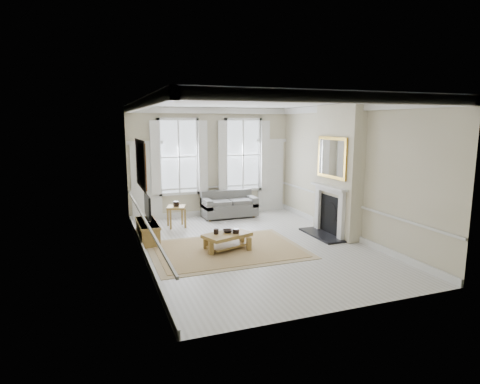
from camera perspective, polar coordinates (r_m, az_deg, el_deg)
name	(u,v)px	position (r m, az deg, el deg)	size (l,w,h in m)	color
floor	(254,246)	(9.75, 2.02, -7.69)	(7.20, 7.20, 0.00)	#B7B5AD
ceiling	(255,102)	(9.31, 2.15, 12.70)	(7.20, 7.20, 0.00)	white
back_wall	(211,162)	(12.76, -4.09, 4.26)	(5.20, 5.20, 0.00)	beige
left_wall	(141,182)	(8.73, -13.91, 1.42)	(7.20, 7.20, 0.00)	beige
right_wall	(348,172)	(10.63, 15.17, 2.83)	(7.20, 7.20, 0.00)	beige
window_left	(179,157)	(12.44, -8.70, 4.96)	(1.26, 0.20, 2.20)	#B2BCC6
window_right	(243,155)	(13.02, 0.42, 5.29)	(1.26, 0.20, 2.20)	#B2BCC6
door_left	(147,183)	(12.38, -13.16, 1.29)	(0.90, 0.08, 2.30)	silver
door_right	(271,176)	(13.50, 4.38, 2.22)	(0.90, 0.08, 2.30)	silver
painting	(141,164)	(8.99, -13.96, 3.90)	(0.05, 1.66, 1.06)	#A86B1C
chimney_breast	(338,171)	(10.70, 13.79, 2.93)	(0.35, 1.70, 3.38)	beige
hearth	(322,235)	(10.79, 11.54, -6.00)	(0.55, 1.50, 0.05)	black
fireplace	(329,208)	(10.73, 12.58, -2.24)	(0.21, 1.45, 1.33)	silver
mirror	(332,158)	(10.54, 12.89, 4.78)	(0.06, 1.26, 1.06)	#B78D32
sofa	(229,206)	(12.62, -1.62, -2.00)	(1.67, 0.81, 0.82)	#555553
side_table	(176,210)	(11.50, -9.06, -2.56)	(0.62, 0.62, 0.60)	brown
rug	(227,250)	(9.45, -1.84, -8.19)	(3.50, 2.60, 0.02)	#9B7950
coffee_table	(227,237)	(9.35, -1.85, -6.39)	(1.21, 0.94, 0.40)	brown
ceramic_pot_a	(216,232)	(9.29, -3.42, -5.64)	(0.12, 0.12, 0.12)	black
ceramic_pot_b	(236,231)	(9.34, -0.59, -5.57)	(0.15, 0.15, 0.11)	black
bowl	(228,231)	(9.43, -1.76, -5.56)	(0.25, 0.25, 0.06)	black
tv_stand	(148,231)	(10.37, -13.00, -5.47)	(0.43, 1.35, 0.48)	brown
tv	(148,207)	(10.23, -13.01, -2.02)	(0.08, 0.90, 0.68)	black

